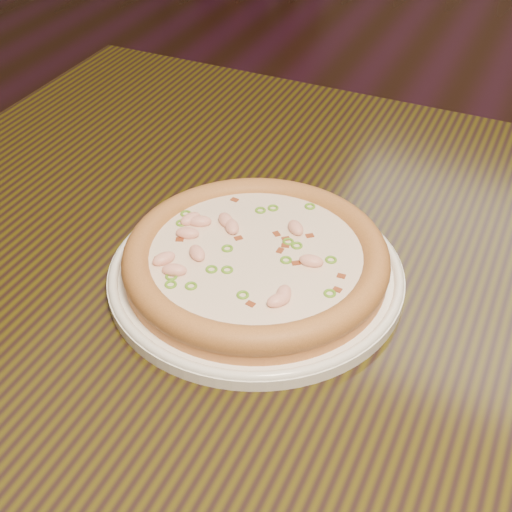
% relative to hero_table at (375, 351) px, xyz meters
% --- Properties ---
extents(ground, '(9.00, 9.00, 0.00)m').
position_rel_hero_table_xyz_m(ground, '(-0.00, 0.34, -0.65)').
color(ground, black).
extents(hero_table, '(1.20, 0.80, 0.75)m').
position_rel_hero_table_xyz_m(hero_table, '(0.00, 0.00, 0.00)').
color(hero_table, black).
rests_on(hero_table, ground).
extents(plate, '(0.30, 0.30, 0.02)m').
position_rel_hero_table_xyz_m(plate, '(-0.12, -0.05, 0.11)').
color(plate, white).
rests_on(plate, hero_table).
extents(pizza, '(0.26, 0.26, 0.03)m').
position_rel_hero_table_xyz_m(pizza, '(-0.12, -0.05, 0.13)').
color(pizza, '#C6813C').
rests_on(pizza, plate).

